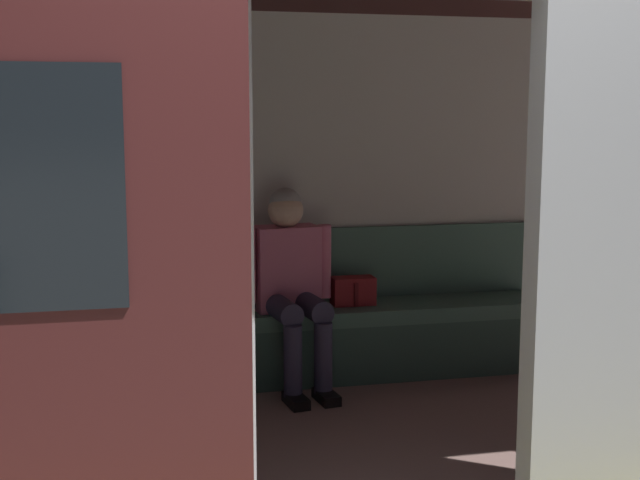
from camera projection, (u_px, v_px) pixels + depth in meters
name	position (u px, v px, depth m)	size (l,w,h in m)	color
train_car	(307.00, 130.00, 3.94)	(6.40, 2.57, 2.33)	#ADAFB5
bench_seat	(287.00, 327.00, 5.03)	(3.25, 0.44, 0.45)	#4C7566
person_seated	(290.00, 275.00, 4.94)	(0.55, 0.71, 1.18)	pink
handbag	(353.00, 291.00, 5.16)	(0.26, 0.15, 0.17)	maroon
book	(225.00, 308.00, 5.01)	(0.15, 0.22, 0.03)	#33723F
grab_pole_door	(249.00, 247.00, 3.22)	(0.04, 0.04, 2.19)	silver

